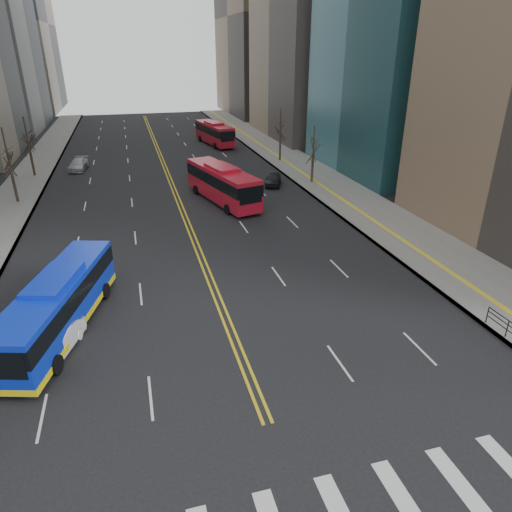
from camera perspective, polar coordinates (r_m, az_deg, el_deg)
sidewalk_right at (r=59.96m, az=6.50°, el=10.47°), size 7.00×130.00×0.15m
sidewalk_left at (r=57.12m, az=-27.40°, el=7.15°), size 5.00×130.00×0.15m
centerline at (r=65.69m, az=-11.51°, el=11.31°), size 0.55×100.00×0.01m
street_trees at (r=44.62m, az=-19.05°, el=10.76°), size 35.20×47.20×7.60m
blue_bus at (r=27.35m, az=-23.45°, el=-5.44°), size 5.68×11.81×3.38m
red_bus_near at (r=47.16m, az=-4.24°, el=9.22°), size 5.60×12.26×3.77m
red_bus_far at (r=77.52m, az=-5.23°, el=15.18°), size 4.57×11.75×3.63m
car_white at (r=26.12m, az=-23.72°, el=-9.77°), size 2.76×4.42×1.37m
car_dark_mid at (r=53.44m, az=2.16°, el=9.57°), size 3.13×4.50×1.42m
car_silver at (r=64.79m, az=-21.32°, el=10.60°), size 2.68×5.09×1.41m
car_dark_far at (r=93.98m, az=-5.59°, el=15.91°), size 2.30×4.24×1.13m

